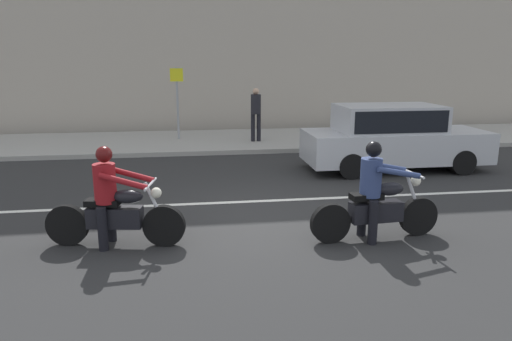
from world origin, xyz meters
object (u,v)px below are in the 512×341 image
(motorcycle_with_rider_denim_blue, at_px, (376,200))
(parked_sedan_silver, at_px, (392,137))
(motorcycle_with_rider_crimson, at_px, (114,206))
(pedestrian_bystander, at_px, (256,110))
(street_sign_post, at_px, (177,96))

(motorcycle_with_rider_denim_blue, bearing_deg, parked_sedan_silver, 63.28)
(motorcycle_with_rider_denim_blue, height_order, parked_sedan_silver, parked_sedan_silver)
(motorcycle_with_rider_crimson, xyz_separation_m, pedestrian_bystander, (3.47, 8.47, 0.54))
(parked_sedan_silver, xyz_separation_m, street_sign_post, (-5.65, 4.98, 0.75))
(motorcycle_with_rider_denim_blue, height_order, pedestrian_bystander, pedestrian_bystander)
(motorcycle_with_rider_crimson, height_order, motorcycle_with_rider_denim_blue, motorcycle_with_rider_denim_blue)
(motorcycle_with_rider_crimson, distance_m, parked_sedan_silver, 7.83)
(motorcycle_with_rider_crimson, bearing_deg, street_sign_post, 84.73)
(street_sign_post, height_order, pedestrian_bystander, street_sign_post)
(parked_sedan_silver, distance_m, pedestrian_bystander, 5.13)
(motorcycle_with_rider_denim_blue, relative_size, pedestrian_bystander, 1.24)
(street_sign_post, bearing_deg, motorcycle_with_rider_crimson, -95.27)
(motorcycle_with_rider_crimson, distance_m, motorcycle_with_rider_denim_blue, 4.17)
(parked_sedan_silver, relative_size, pedestrian_bystander, 2.66)
(parked_sedan_silver, height_order, street_sign_post, street_sign_post)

